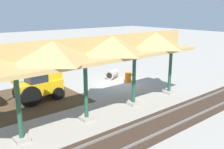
{
  "coord_description": "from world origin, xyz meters",
  "views": [
    {
      "loc": [
        13.88,
        16.0,
        6.33
      ],
      "look_at": [
        2.26,
        1.88,
        1.6
      ],
      "focal_mm": 40.0,
      "sensor_mm": 36.0,
      "label": 1
    }
  ],
  "objects_px": {
    "backhoe": "(37,84)",
    "concrete_pipe": "(112,74)",
    "traffic_barrel": "(128,77)",
    "stop_sign": "(136,60)"
  },
  "relations": [
    {
      "from": "traffic_barrel",
      "to": "concrete_pipe",
      "type": "bearing_deg",
      "value": -79.85
    },
    {
      "from": "concrete_pipe",
      "to": "backhoe",
      "type": "bearing_deg",
      "value": 9.19
    },
    {
      "from": "stop_sign",
      "to": "traffic_barrel",
      "type": "height_order",
      "value": "stop_sign"
    },
    {
      "from": "stop_sign",
      "to": "traffic_barrel",
      "type": "xyz_separation_m",
      "value": [
        1.07,
        0.15,
        -1.42
      ]
    },
    {
      "from": "concrete_pipe",
      "to": "traffic_barrel",
      "type": "bearing_deg",
      "value": 100.15
    },
    {
      "from": "backhoe",
      "to": "traffic_barrel",
      "type": "xyz_separation_m",
      "value": [
        -8.24,
        0.61,
        -0.82
      ]
    },
    {
      "from": "backhoe",
      "to": "stop_sign",
      "type": "bearing_deg",
      "value": 177.14
    },
    {
      "from": "backhoe",
      "to": "concrete_pipe",
      "type": "xyz_separation_m",
      "value": [
        -7.9,
        -1.28,
        -0.84
      ]
    },
    {
      "from": "backhoe",
      "to": "concrete_pipe",
      "type": "relative_size",
      "value": 3.56
    },
    {
      "from": "stop_sign",
      "to": "concrete_pipe",
      "type": "height_order",
      "value": "stop_sign"
    }
  ]
}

